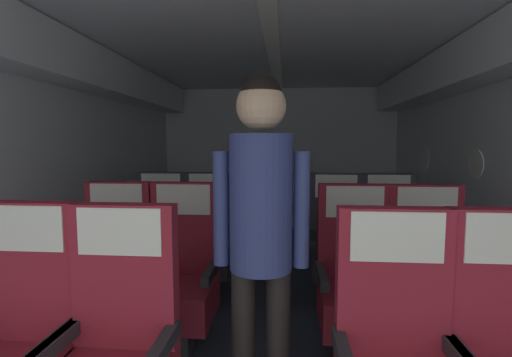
% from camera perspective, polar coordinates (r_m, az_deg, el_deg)
% --- Properties ---
extents(ground, '(3.87, 6.34, 0.02)m').
position_cam_1_polar(ground, '(3.07, 2.04, -20.56)').
color(ground, '#2D3342').
extents(fuselage_shell, '(3.75, 5.99, 2.25)m').
position_cam_1_polar(fuselage_shell, '(3.06, 2.43, 10.76)').
color(fuselage_shell, silver).
rests_on(fuselage_shell, ground).
extents(seat_a_left_window, '(0.48, 0.48, 1.08)m').
position_cam_1_polar(seat_a_left_window, '(1.98, -33.53, -21.77)').
color(seat_a_left_window, '#38383D').
rests_on(seat_a_left_window, ground).
extents(seat_b_left_window, '(0.48, 0.48, 1.08)m').
position_cam_1_polar(seat_b_left_window, '(2.66, -21.53, -14.15)').
color(seat_b_left_window, '#38383D').
rests_on(seat_b_left_window, ground).
extents(seat_b_left_aisle, '(0.48, 0.48, 1.08)m').
position_cam_1_polar(seat_b_left_aisle, '(2.50, -11.69, -15.21)').
color(seat_b_left_aisle, '#38383D').
rests_on(seat_b_left_aisle, ground).
extents(seat_b_right_aisle, '(0.48, 0.48, 1.08)m').
position_cam_1_polar(seat_b_right_aisle, '(2.54, 25.47, -15.26)').
color(seat_b_right_aisle, '#38383D').
rests_on(seat_b_right_aisle, ground).
extents(seat_b_right_window, '(0.48, 0.48, 1.08)m').
position_cam_1_polar(seat_b_right_window, '(2.43, 15.31, -15.86)').
color(seat_b_right_window, '#38383D').
rests_on(seat_b_right_window, ground).
extents(seat_c_left_window, '(0.48, 0.48, 1.08)m').
position_cam_1_polar(seat_c_left_window, '(3.42, -14.98, -9.61)').
color(seat_c_left_window, '#38383D').
rests_on(seat_c_left_window, ground).
extents(seat_c_left_aisle, '(0.48, 0.48, 1.08)m').
position_cam_1_polar(seat_c_left_aisle, '(3.31, -7.63, -10.00)').
color(seat_c_left_aisle, '#38383D').
rests_on(seat_c_left_aisle, ground).
extents(seat_c_right_aisle, '(0.48, 0.48, 1.08)m').
position_cam_1_polar(seat_c_right_aisle, '(3.36, 20.20, -10.03)').
color(seat_c_right_aisle, '#38383D').
rests_on(seat_c_right_aisle, ground).
extents(seat_c_right_window, '(0.48, 0.48, 1.08)m').
position_cam_1_polar(seat_c_right_window, '(3.26, 12.47, -10.32)').
color(seat_c_right_window, '#38383D').
rests_on(seat_c_right_window, ground).
extents(flight_attendant, '(0.43, 0.28, 1.63)m').
position_cam_1_polar(flight_attendant, '(1.63, 0.77, -5.99)').
color(flight_attendant, black).
rests_on(flight_attendant, ground).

